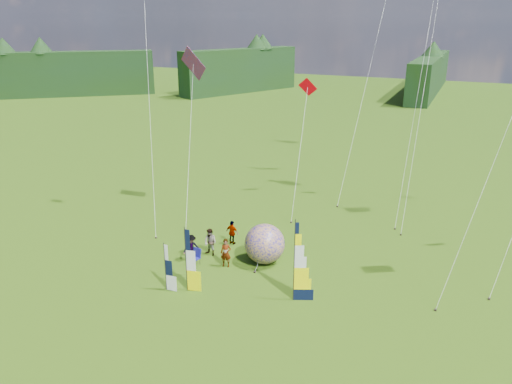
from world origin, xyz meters
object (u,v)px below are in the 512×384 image
at_px(feather_banner_main, 294,262).
at_px(side_banner_far, 165,267).
at_px(side_banner_left, 186,260).
at_px(camp_chair, 195,257).
at_px(kite_whale, 423,57).
at_px(spectator_b, 210,242).
at_px(spectator_d, 232,233).
at_px(spectator_a, 226,253).
at_px(spectator_c, 191,248).
at_px(bol_inflatable, 265,244).

xyz_separation_m(feather_banner_main, side_banner_far, (-6.98, -1.88, -0.90)).
bearing_deg(side_banner_left, camp_chair, 100.62).
xyz_separation_m(feather_banner_main, kite_whale, (3.66, 17.41, 9.54)).
xyz_separation_m(spectator_b, camp_chair, (-0.23, -1.65, -0.37)).
bearing_deg(feather_banner_main, spectator_d, 118.24).
bearing_deg(spectator_a, kite_whale, 49.02).
bearing_deg(spectator_a, spectator_c, 171.79).
relative_size(camp_chair, kite_whale, 0.05).
height_order(spectator_c, camp_chair, spectator_c).
bearing_deg(camp_chair, side_banner_left, -56.81).
bearing_deg(bol_inflatable, kite_whale, 63.78).
relative_size(spectator_d, camp_chair, 1.56).
xyz_separation_m(camp_chair, kite_whale, (10.69, 16.08, 11.32)).
bearing_deg(spectator_c, side_banner_left, -116.09).
height_order(feather_banner_main, camp_chair, feather_banner_main).
distance_m(feather_banner_main, camp_chair, 7.37).
bearing_deg(spectator_b, feather_banner_main, -13.31).
bearing_deg(spectator_a, bol_inflatable, 25.96).
bearing_deg(side_banner_far, spectator_c, 96.23).
bearing_deg(feather_banner_main, spectator_c, 143.28).
xyz_separation_m(side_banner_far, spectator_d, (0.74, 6.92, -0.57)).
distance_m(spectator_b, kite_whale, 20.92).
bearing_deg(side_banner_left, spectator_c, 105.04).
relative_size(feather_banner_main, spectator_a, 2.52).
relative_size(side_banner_far, spectator_d, 1.68).
bearing_deg(bol_inflatable, spectator_a, -142.86).
bearing_deg(kite_whale, spectator_b, -110.23).
bearing_deg(spectator_d, camp_chair, 86.54).
bearing_deg(spectator_a, spectator_d, 98.34).
bearing_deg(kite_whale, camp_chair, -107.90).
xyz_separation_m(bol_inflatable, camp_chair, (-3.83, -2.16, -0.73)).
xyz_separation_m(side_banner_left, kite_whale, (9.53, 18.85, 9.97)).
xyz_separation_m(feather_banner_main, spectator_d, (-6.24, 5.05, -1.47)).
distance_m(spectator_a, camp_chair, 2.01).
height_order(camp_chair, kite_whale, kite_whale).
distance_m(spectator_b, spectator_c, 1.35).
bearing_deg(spectator_b, spectator_c, -114.09).
xyz_separation_m(bol_inflatable, spectator_c, (-4.37, -1.62, -0.40)).
distance_m(spectator_a, spectator_d, 3.24).
relative_size(spectator_b, camp_chair, 1.68).
distance_m(feather_banner_main, spectator_a, 5.71).
bearing_deg(bol_inflatable, feather_banner_main, -47.56).
relative_size(spectator_b, kite_whale, 0.08).
bearing_deg(spectator_d, spectator_b, 83.41).
xyz_separation_m(bol_inflatable, spectator_d, (-3.05, 1.56, -0.43)).
bearing_deg(camp_chair, kite_whale, 66.99).
bearing_deg(bol_inflatable, spectator_c, -159.69).
distance_m(feather_banner_main, kite_whale, 20.19).
height_order(spectator_a, spectator_d, spectator_a).
bearing_deg(side_banner_far, bol_inflatable, 52.26).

